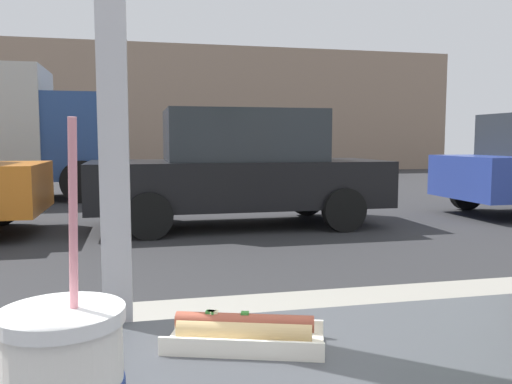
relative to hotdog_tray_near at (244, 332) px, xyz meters
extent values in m
plane|color=#2D2D30|center=(-0.19, 8.11, -1.04)|extent=(60.00, 60.00, 0.00)
cube|color=#2A2C30|center=(-0.19, 0.14, -0.03)|extent=(2.15, 0.02, 0.02)
cube|color=gray|center=(-0.19, 21.77, 1.57)|extent=(28.00, 1.20, 5.21)
cylinder|color=black|center=(-0.22, -0.32, 0.14)|extent=(0.09, 0.09, 0.01)
cylinder|color=white|center=(-0.22, -0.32, 0.15)|extent=(0.10, 0.10, 0.01)
cylinder|color=pink|center=(-0.21, -0.33, 0.21)|extent=(0.01, 0.03, 0.20)
cube|color=silver|center=(0.00, 0.00, -0.02)|extent=(0.26, 0.17, 0.01)
cube|color=silver|center=(-0.01, -0.05, -0.01)|extent=(0.23, 0.08, 0.03)
cube|color=silver|center=(0.02, 0.04, -0.01)|extent=(0.23, 0.08, 0.03)
cylinder|color=#DBB77A|center=(0.00, 0.00, 0.00)|extent=(0.21, 0.10, 0.04)
cylinder|color=#9E4733|center=(0.00, 0.00, 0.02)|extent=(0.21, 0.09, 0.03)
cube|color=#337A2D|center=(0.00, 0.00, 0.03)|extent=(0.01, 0.01, 0.01)
cube|color=beige|center=(-0.04, 0.02, 0.03)|extent=(0.01, 0.01, 0.01)
cube|color=#337A2D|center=(-0.05, 0.02, 0.03)|extent=(0.01, 0.01, 0.01)
cube|color=#337A2D|center=(-0.05, 0.02, 0.03)|extent=(0.02, 0.02, 0.01)
cylinder|color=black|center=(-2.22, 8.17, -0.72)|extent=(0.64, 0.18, 0.64)
cube|color=black|center=(1.41, 7.26, -0.37)|extent=(4.49, 1.74, 0.69)
cube|color=#282D33|center=(1.47, 7.26, 0.36)|extent=(2.33, 1.53, 0.77)
cylinder|color=black|center=(2.80, 8.13, -0.72)|extent=(0.64, 0.18, 0.64)
cylinder|color=black|center=(2.80, 6.39, -0.72)|extent=(0.64, 0.18, 0.64)
cylinder|color=black|center=(0.02, 8.13, -0.72)|extent=(0.64, 0.18, 0.64)
cylinder|color=black|center=(0.02, 6.39, -0.72)|extent=(0.64, 0.18, 0.64)
cylinder|color=black|center=(6.04, 8.17, -0.72)|extent=(0.64, 0.18, 0.64)
cube|color=navy|center=(-1.25, 12.02, 0.36)|extent=(1.90, 2.10, 1.90)
cylinder|color=black|center=(-1.25, 13.07, -0.59)|extent=(0.90, 0.24, 0.90)
cylinder|color=black|center=(-1.25, 10.97, -0.59)|extent=(0.90, 0.24, 0.90)
camera|label=1|loc=(-0.16, -0.77, 0.29)|focal=37.20mm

